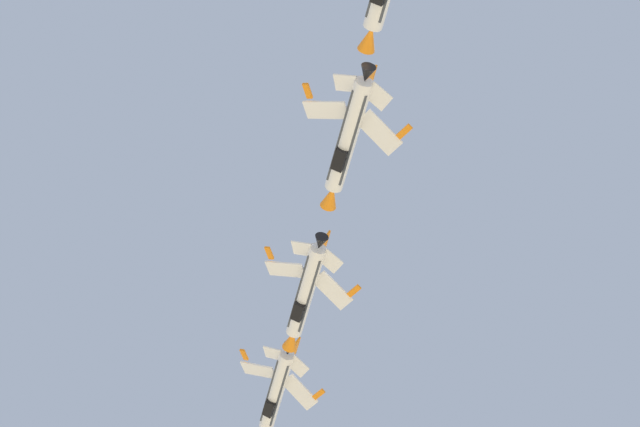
{
  "coord_description": "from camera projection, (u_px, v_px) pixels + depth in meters",
  "views": [
    {
      "loc": [
        -2.03,
        -0.56,
        1.6
      ],
      "look_at": [
        -9.49,
        71.87,
        89.33
      ],
      "focal_mm": 66.23,
      "sensor_mm": 36.0,
      "label": 1
    }
  ],
  "objects": [
    {
      "name": "fighter_jet_right_wing",
      "position": [
        305.0,
        293.0,
        120.0
      ],
      "size": [
        9.69,
        15.55,
        4.99
      ],
      "rotation": [
        0.0,
        0.39,
        0.32
      ],
      "color": "white"
    },
    {
      "name": "fighter_jet_left_outer",
      "position": [
        348.0,
        138.0,
        106.13
      ],
      "size": [
        9.68,
        15.55,
        5.0
      ],
      "rotation": [
        0.0,
        0.39,
        0.32
      ],
      "color": "white"
    },
    {
      "name": "fighter_jet_left_wing",
      "position": [
        276.0,
        392.0,
        131.15
      ],
      "size": [
        9.43,
        15.55,
        5.22
      ],
      "rotation": [
        0.0,
        0.46,
        0.32
      ],
      "color": "white"
    }
  ]
}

